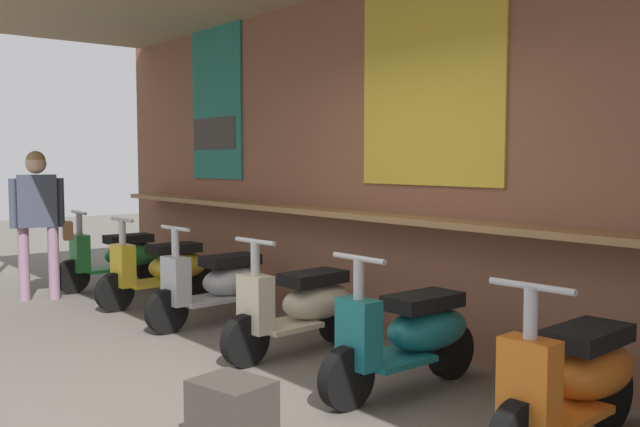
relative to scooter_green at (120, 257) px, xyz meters
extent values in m
plane|color=#605B54|center=(4.27, -1.08, -0.39)|extent=(30.81, 30.81, 0.00)
cube|color=brown|center=(4.27, 0.94, 1.23)|extent=(11.01, 0.25, 3.24)
cube|color=olive|center=(4.27, 0.64, 0.70)|extent=(9.90, 0.36, 0.05)
cube|color=#236B5B|center=(0.99, 0.80, 1.85)|extent=(1.09, 0.02, 1.79)
cube|color=gold|center=(4.30, 0.80, 1.78)|extent=(1.49, 0.02, 1.62)
cube|color=#2D2823|center=(0.95, 0.80, 1.49)|extent=(0.94, 0.03, 0.37)
ellipsoid|color=#237533|center=(0.00, 0.17, 0.01)|extent=(0.39, 0.71, 0.30)
cube|color=black|center=(0.00, 0.12, 0.21)|extent=(0.31, 0.56, 0.10)
cube|color=#237533|center=(0.00, -0.18, -0.14)|extent=(0.39, 0.51, 0.04)
cube|color=#237533|center=(-0.01, -0.48, 0.08)|extent=(0.28, 0.17, 0.44)
cylinder|color=#B7B7BC|center=(-0.01, -0.48, 0.21)|extent=(0.07, 0.07, 0.70)
cylinder|color=#B7B7BC|center=(-0.01, -0.48, 0.56)|extent=(0.46, 0.05, 0.04)
cylinder|color=black|center=(-0.01, -0.58, -0.19)|extent=(0.11, 0.40, 0.40)
cylinder|color=black|center=(0.01, 0.42, -0.19)|extent=(0.11, 0.40, 0.40)
ellipsoid|color=gold|center=(1.21, 0.17, 0.01)|extent=(0.41, 0.72, 0.30)
cube|color=black|center=(1.21, 0.12, 0.21)|extent=(0.32, 0.56, 0.10)
cube|color=gold|center=(1.23, -0.18, -0.14)|extent=(0.40, 0.52, 0.04)
cube|color=gold|center=(1.24, -0.48, 0.08)|extent=(0.29, 0.17, 0.44)
cylinder|color=#B7B7BC|center=(1.24, -0.48, 0.21)|extent=(0.07, 0.07, 0.70)
cylinder|color=#B7B7BC|center=(1.24, -0.48, 0.56)|extent=(0.46, 0.06, 0.04)
cylinder|color=black|center=(1.24, -0.58, -0.19)|extent=(0.12, 0.40, 0.40)
cylinder|color=black|center=(1.20, 0.42, -0.19)|extent=(0.12, 0.40, 0.40)
ellipsoid|color=#B2B5BA|center=(2.39, 0.17, 0.01)|extent=(0.42, 0.72, 0.30)
cube|color=black|center=(2.39, 0.12, 0.21)|extent=(0.33, 0.57, 0.10)
cube|color=#B2B5BA|center=(2.40, -0.18, -0.14)|extent=(0.41, 0.52, 0.04)
cube|color=#B2B5BA|center=(2.42, -0.48, 0.08)|extent=(0.29, 0.17, 0.44)
cylinder|color=#B7B7BC|center=(2.42, -0.48, 0.21)|extent=(0.07, 0.07, 0.70)
cylinder|color=#B7B7BC|center=(2.42, -0.48, 0.56)|extent=(0.46, 0.06, 0.04)
cylinder|color=black|center=(2.43, -0.58, -0.19)|extent=(0.12, 0.40, 0.40)
cylinder|color=black|center=(2.37, 0.42, -0.19)|extent=(0.12, 0.40, 0.40)
ellipsoid|color=beige|center=(3.68, 0.17, 0.01)|extent=(0.43, 0.73, 0.30)
cube|color=black|center=(3.68, 0.12, 0.21)|extent=(0.34, 0.57, 0.10)
cube|color=beige|center=(3.70, -0.18, -0.14)|extent=(0.42, 0.53, 0.04)
cube|color=beige|center=(3.72, -0.48, 0.08)|extent=(0.29, 0.18, 0.44)
cylinder|color=#B7B7BC|center=(3.72, -0.48, 0.21)|extent=(0.07, 0.07, 0.70)
cylinder|color=#B7B7BC|center=(3.72, -0.48, 0.56)|extent=(0.46, 0.07, 0.04)
cylinder|color=black|center=(3.73, -0.58, -0.19)|extent=(0.13, 0.41, 0.40)
cylinder|color=black|center=(3.66, 0.42, -0.19)|extent=(0.13, 0.41, 0.40)
ellipsoid|color=#197075|center=(4.89, 0.17, 0.01)|extent=(0.39, 0.70, 0.30)
cube|color=black|center=(4.90, 0.12, 0.21)|extent=(0.31, 0.55, 0.10)
cube|color=#197075|center=(4.90, -0.18, -0.14)|extent=(0.39, 0.50, 0.04)
cube|color=#197075|center=(4.90, -0.48, 0.08)|extent=(0.28, 0.16, 0.44)
cylinder|color=#B7B7BC|center=(4.90, -0.48, 0.21)|extent=(0.07, 0.07, 0.70)
cylinder|color=#B7B7BC|center=(4.90, -0.48, 0.56)|extent=(0.46, 0.04, 0.04)
cylinder|color=black|center=(4.90, -0.58, -0.19)|extent=(0.10, 0.40, 0.40)
cylinder|color=black|center=(4.89, 0.42, -0.19)|extent=(0.10, 0.40, 0.40)
ellipsoid|color=orange|center=(6.11, 0.17, 0.01)|extent=(0.43, 0.72, 0.30)
cube|color=black|center=(6.12, 0.12, 0.21)|extent=(0.34, 0.57, 0.10)
cube|color=orange|center=(6.14, -0.18, -0.14)|extent=(0.41, 0.52, 0.04)
cube|color=orange|center=(6.16, -0.48, 0.08)|extent=(0.29, 0.18, 0.44)
cylinder|color=#B7B7BC|center=(6.16, -0.48, 0.21)|extent=(0.07, 0.07, 0.70)
cylinder|color=#B7B7BC|center=(6.16, -0.48, 0.56)|extent=(0.46, 0.07, 0.04)
cylinder|color=black|center=(6.10, 0.42, -0.19)|extent=(0.13, 0.41, 0.40)
cylinder|color=gray|center=(0.06, -1.14, 0.02)|extent=(0.12, 0.12, 0.82)
cylinder|color=gray|center=(0.20, -0.85, 0.02)|extent=(0.12, 0.12, 0.82)
cube|color=#383D4C|center=(0.13, -1.00, 0.72)|extent=(0.30, 0.45, 0.58)
sphere|color=tan|center=(0.13, -1.00, 1.14)|extent=(0.22, 0.22, 0.22)
sphere|color=olive|center=(0.13, -1.00, 1.18)|extent=(0.20, 0.20, 0.20)
cylinder|color=#383D4C|center=(0.07, -1.23, 0.70)|extent=(0.08, 0.08, 0.55)
cylinder|color=#383D4C|center=(0.19, -0.76, 0.70)|extent=(0.08, 0.08, 0.55)
cube|color=brown|center=(0.19, -0.69, 0.38)|extent=(0.28, 0.16, 0.20)
cube|color=#3D3833|center=(4.99, -1.47, -0.19)|extent=(0.46, 0.40, 0.39)
camera|label=1|loc=(8.12, -3.39, 1.17)|focal=39.12mm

